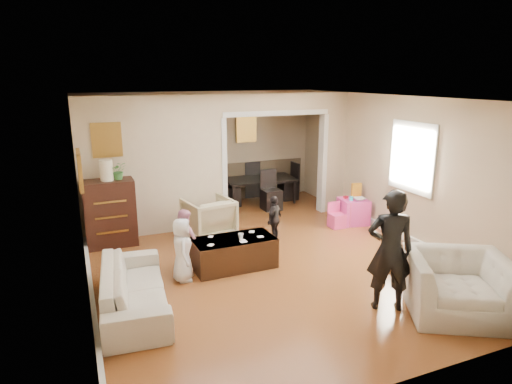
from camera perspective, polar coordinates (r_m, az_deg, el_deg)
name	(u,v)px	position (r m, az deg, el deg)	size (l,w,h in m)	color
floor	(261,255)	(7.58, 0.59, -8.05)	(7.00, 7.00, 0.00)	#9F5A29
partition_left	(155,166)	(8.50, -12.84, 3.25)	(2.75, 0.18, 2.60)	beige
partition_right	(332,153)	(9.89, 9.74, 4.97)	(0.55, 0.18, 2.60)	beige
partition_header	(276,102)	(9.10, 2.56, 11.48)	(2.22, 0.18, 0.35)	beige
window_pane	(413,157)	(8.27, 19.47, 4.23)	(0.03, 0.95, 1.10)	white
framed_art_partition	(107,140)	(8.22, -18.63, 6.36)	(0.45, 0.03, 0.55)	brown
framed_art_sofa_wall	(80,170)	(5.93, -21.71, 2.65)	(0.03, 0.55, 0.40)	brown
framed_art_alcove	(246,129)	(10.67, -1.27, 8.04)	(0.45, 0.03, 0.55)	brown
sofa	(134,288)	(6.05, -15.40, -11.77)	(1.99, 0.78, 0.58)	silver
armchair_back	(209,218)	(8.28, -6.09, -3.36)	(0.81, 0.83, 0.76)	#C5B689
armchair_front	(457,286)	(6.20, 24.39, -10.94)	(1.18, 1.03, 0.77)	silver
dresser	(110,213)	(8.23, -18.23, -2.60)	(0.86, 0.48, 1.18)	black
table_lamp	(106,170)	(8.04, -18.67, 2.67)	(0.22, 0.22, 0.36)	beige
potted_plant	(119,171)	(8.06, -17.24, 2.62)	(0.28, 0.24, 0.31)	#3D7F38
coffee_table	(234,253)	(7.05, -2.87, -7.80)	(1.27, 0.64, 0.48)	#372111
coffee_cup	(241,236)	(6.93, -1.97, -5.69)	(0.09, 0.09, 0.08)	silver
play_table	(353,211)	(9.29, 12.37, -2.42)	(0.53, 0.53, 0.51)	#EE3EA5
cereal_box	(356,190)	(9.33, 12.76, 0.21)	(0.20, 0.07, 0.30)	yellow
cyan_cup	(351,198)	(9.12, 12.14, -0.81)	(0.08, 0.08, 0.08)	#2ABBD5
toy_block	(346,197)	(9.24, 11.43, -0.66)	(0.08, 0.06, 0.05)	red
play_bowl	(359,199)	(9.15, 13.15, -0.89)	(0.23, 0.23, 0.06)	silver
dining_table	(260,190)	(10.57, 0.52, 0.21)	(1.66, 0.93, 0.58)	black
adult_person	(390,250)	(5.89, 16.83, -7.19)	(0.58, 0.38, 1.60)	black
child_kneel_a	(182,250)	(6.60, -9.45, -7.34)	(0.47, 0.30, 0.95)	white
child_kneel_b	(185,239)	(7.05, -9.12, -5.92)	(0.46, 0.36, 0.95)	pink
child_toddler	(274,219)	(8.01, 2.37, -3.51)	(0.51, 0.21, 0.87)	black
craft_papers	(237,239)	(6.95, -2.41, -5.99)	(0.94, 0.51, 0.00)	white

